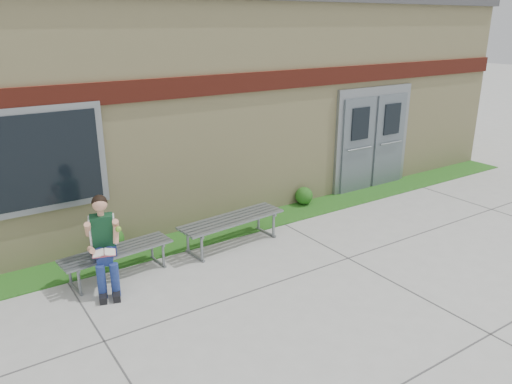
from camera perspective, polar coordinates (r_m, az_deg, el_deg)
ground at (r=7.37m, az=7.51°, el=-10.89°), size 80.00×80.00×0.00m
grass_strip at (r=9.26m, az=-3.10°, el=-4.23°), size 16.00×0.80×0.02m
school_building at (r=11.67m, az=-12.00°, el=10.92°), size 16.20×6.22×4.20m
bench_left at (r=7.78m, az=-15.56°, el=-7.04°), size 1.70×0.62×0.43m
bench_right at (r=8.50m, az=-2.76°, el=-3.70°), size 1.93×0.70×0.49m
girl at (r=7.40m, az=-17.01°, el=-5.49°), size 0.55×0.88×1.35m
shrub_mid at (r=8.61m, az=-16.26°, el=-5.21°), size 0.44×0.44×0.44m
shrub_east at (r=10.44m, az=5.50°, el=-0.43°), size 0.37×0.37×0.37m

